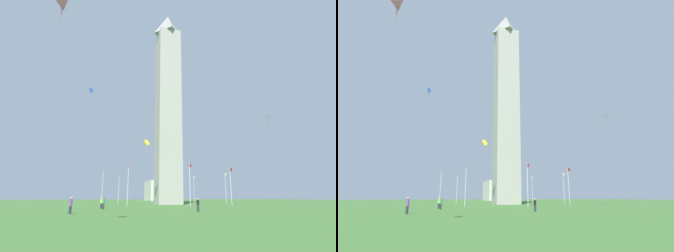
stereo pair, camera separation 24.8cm
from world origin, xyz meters
The scene contains 19 objects.
ground_plane centered at (0.00, 0.00, 0.00)m, with size 260.00×260.00×0.00m, color #3D6B2D.
obelisk_monument centered at (0.00, 0.00, 27.59)m, with size 6.07×6.07×55.18m.
flagpole_n centered at (16.06, 0.00, 4.43)m, with size 1.12×0.14×8.08m.
flagpole_ne centered at (11.38, 11.32, 4.43)m, with size 1.12×0.14×8.08m.
flagpole_e centered at (0.06, 16.00, 4.43)m, with size 1.12×0.14×8.08m.
flagpole_se centered at (-11.26, 11.32, 4.43)m, with size 1.12×0.14×8.08m.
flagpole_s centered at (-15.95, 0.00, 4.43)m, with size 1.12×0.14×8.08m.
flagpole_sw centered at (-11.26, -11.32, 4.43)m, with size 1.12×0.14×8.08m.
flagpole_w centered at (0.06, -16.00, 4.43)m, with size 1.12×0.14×8.08m.
flagpole_nw centered at (11.38, -11.32, 4.43)m, with size 1.12×0.14×8.08m.
person_teal_shirt centered at (22.27, -16.04, 0.89)m, with size 0.32×0.32×1.78m.
person_purple_shirt centered at (32.07, -19.72, 0.88)m, with size 0.32×0.32×1.78m.
person_yellow_shirt centered at (19.77, -16.30, 0.86)m, with size 0.32×0.32×1.73m.
person_black_shirt centered at (31.51, -4.68, 0.80)m, with size 0.32×0.32×1.61m.
kite_blue_box centered at (9.81, -19.94, 24.07)m, with size 0.71×0.81×1.70m.
kite_red_diamond centered at (14.88, 20.06, 19.83)m, with size 1.72×1.81×2.47m.
kite_yellow_box centered at (7.89, -7.07, 13.52)m, with size 0.97×1.47×2.80m.
kite_pink_delta centered at (47.96, -19.96, 13.43)m, with size 1.24×1.01×1.81m.
distant_building centered at (-65.07, 13.89, 4.78)m, with size 18.26×13.78×9.56m.
Camera 1 is at (62.24, -16.96, 1.77)m, focal length 26.67 mm.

